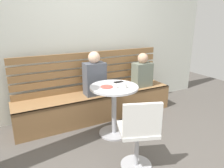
% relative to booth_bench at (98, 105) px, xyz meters
% --- Properties ---
extents(ground, '(8.00, 8.00, 0.00)m').
position_rel_booth_bench_xyz_m(ground, '(0.00, -1.20, -0.22)').
color(ground, '#514C47').
extents(back_wall, '(5.20, 0.10, 2.90)m').
position_rel_booth_bench_xyz_m(back_wall, '(0.00, 0.44, 1.23)').
color(back_wall, silver).
rests_on(back_wall, ground).
extents(booth_bench, '(2.70, 0.52, 0.44)m').
position_rel_booth_bench_xyz_m(booth_bench, '(0.00, 0.00, 0.00)').
color(booth_bench, olive).
rests_on(booth_bench, ground).
extents(booth_backrest, '(2.65, 0.04, 0.66)m').
position_rel_booth_bench_xyz_m(booth_backrest, '(0.00, 0.24, 0.56)').
color(booth_backrest, olive).
rests_on(booth_backrest, booth_bench).
extents(cafe_table, '(0.68, 0.68, 0.74)m').
position_rel_booth_bench_xyz_m(cafe_table, '(-0.02, -0.62, 0.30)').
color(cafe_table, '#ADADB2').
rests_on(cafe_table, ground).
extents(white_chair, '(0.51, 0.51, 0.85)m').
position_rel_booth_bench_xyz_m(white_chair, '(-0.15, -1.43, 0.24)').
color(white_chair, '#ADADB2').
rests_on(white_chair, ground).
extents(person_adult, '(0.34, 0.22, 0.71)m').
position_rel_booth_bench_xyz_m(person_adult, '(-0.06, -0.03, 0.54)').
color(person_adult, '#4C515B').
rests_on(person_adult, booth_bench).
extents(person_child_left, '(0.34, 0.22, 0.62)m').
position_rel_booth_bench_xyz_m(person_child_left, '(0.89, -0.02, 0.49)').
color(person_child_left, slate).
rests_on(person_child_left, booth_bench).
extents(cup_espresso_small, '(0.06, 0.06, 0.05)m').
position_rel_booth_bench_xyz_m(cup_espresso_small, '(-0.03, -0.69, 0.55)').
color(cup_espresso_small, silver).
rests_on(cup_espresso_small, cafe_table).
extents(cup_ceramic_white, '(0.08, 0.08, 0.07)m').
position_rel_booth_bench_xyz_m(cup_ceramic_white, '(0.06, -0.75, 0.55)').
color(cup_ceramic_white, white).
rests_on(cup_ceramic_white, cafe_table).
extents(plate_small, '(0.17, 0.17, 0.01)m').
position_rel_booth_bench_xyz_m(plate_small, '(-0.13, -0.61, 0.52)').
color(plate_small, '#DB4C42').
rests_on(plate_small, cafe_table).
extents(phone_on_table, '(0.14, 0.07, 0.01)m').
position_rel_booth_bench_xyz_m(phone_on_table, '(0.13, -0.48, 0.52)').
color(phone_on_table, black).
rests_on(phone_on_table, cafe_table).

